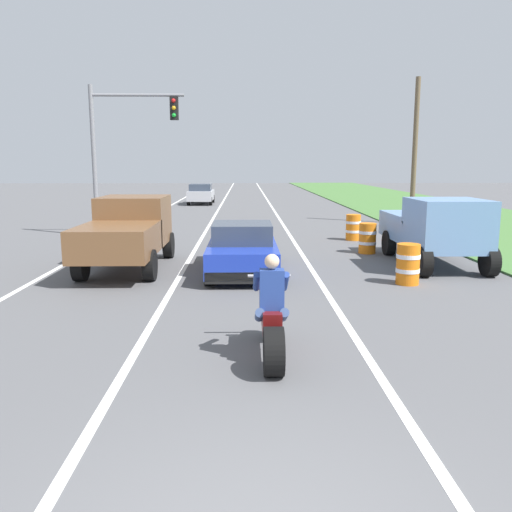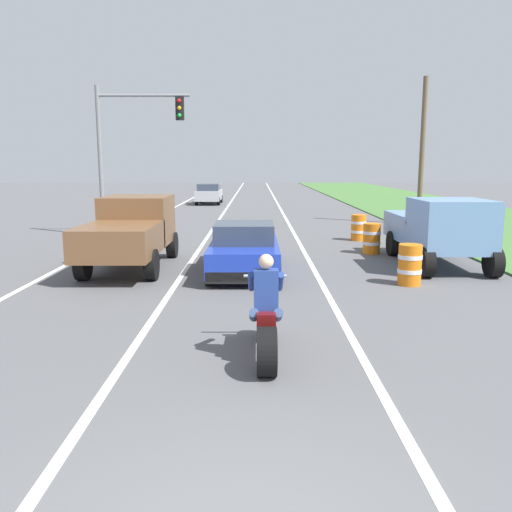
{
  "view_description": "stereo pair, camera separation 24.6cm",
  "coord_description": "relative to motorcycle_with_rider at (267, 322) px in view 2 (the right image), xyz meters",
  "views": [
    {
      "loc": [
        -0.07,
        -3.3,
        2.91
      ],
      "look_at": [
        0.16,
        7.61,
        1.0
      ],
      "focal_mm": 36.81,
      "sensor_mm": 36.0,
      "label": 1
    },
    {
      "loc": [
        0.17,
        -3.31,
        2.91
      ],
      "look_at": [
        0.16,
        7.61,
        1.0
      ],
      "focal_mm": 36.81,
      "sensor_mm": 36.0,
      "label": 2
    }
  ],
  "objects": [
    {
      "name": "construction_barrel_mid",
      "position": [
        3.66,
        9.56,
        -0.09
      ],
      "size": [
        0.58,
        0.58,
        1.0
      ],
      "color": "orange",
      "rests_on": "ground"
    },
    {
      "name": "construction_barrel_far",
      "position": [
        3.81,
        12.6,
        -0.09
      ],
      "size": [
        0.58,
        0.58,
        1.0
      ],
      "color": "orange",
      "rests_on": "ground"
    },
    {
      "name": "construction_barrel_nearest",
      "position": [
        3.6,
        5.0,
        -0.09
      ],
      "size": [
        0.58,
        0.58,
        1.0
      ],
      "color": "orange",
      "rests_on": "ground"
    },
    {
      "name": "lane_stripe_right_solid",
      "position": [
        1.48,
        15.77,
        -0.59
      ],
      "size": [
        0.14,
        120.0,
        0.01
      ],
      "primitive_type": "cube",
      "color": "white",
      "rests_on": "ground"
    },
    {
      "name": "pickup_truck_left_lane_brown",
      "position": [
        -3.67,
        7.14,
        0.51
      ],
      "size": [
        2.02,
        4.8,
        1.98
      ],
      "color": "brown",
      "rests_on": "ground"
    },
    {
      "name": "motorcycle_with_rider",
      "position": [
        0.0,
        0.0,
        0.0
      ],
      "size": [
        0.7,
        2.21,
        1.62
      ],
      "color": "black",
      "rests_on": "ground"
    },
    {
      "name": "lane_stripe_left_solid",
      "position": [
        -5.72,
        15.77,
        -0.59
      ],
      "size": [
        0.14,
        120.0,
        0.01
      ],
      "primitive_type": "cube",
      "color": "white",
      "rests_on": "ground"
    },
    {
      "name": "distant_car_far_ahead",
      "position": [
        -3.64,
        31.63,
        0.18
      ],
      "size": [
        1.8,
        4.0,
        1.5
      ],
      "color": "#B2B2B7",
      "rests_on": "ground"
    },
    {
      "name": "utility_pole_roadside",
      "position": [
        7.87,
        18.24,
        2.91
      ],
      "size": [
        0.24,
        0.24,
        7.01
      ],
      "primitive_type": "cylinder",
      "color": "brown",
      "rests_on": "ground"
    },
    {
      "name": "pickup_truck_right_shoulder_light_blue",
      "position": [
        5.15,
        7.57,
        0.51
      ],
      "size": [
        2.02,
        4.8,
        1.98
      ],
      "color": "#6B93C6",
      "rests_on": "ground"
    },
    {
      "name": "traffic_light_mast_near",
      "position": [
        -5.34,
        13.98,
        3.34
      ],
      "size": [
        3.75,
        0.34,
        6.0
      ],
      "color": "gray",
      "rests_on": "ground"
    },
    {
      "name": "lane_stripe_centre_dashed",
      "position": [
        -2.12,
        15.77,
        -0.59
      ],
      "size": [
        0.14,
        120.0,
        0.01
      ],
      "primitive_type": "cube",
      "color": "white",
      "rests_on": "ground"
    },
    {
      "name": "sports_car_blue",
      "position": [
        -0.46,
        6.51,
        0.04
      ],
      "size": [
        1.84,
        4.3,
        1.37
      ],
      "color": "#1E38B2",
      "rests_on": "ground"
    }
  ]
}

